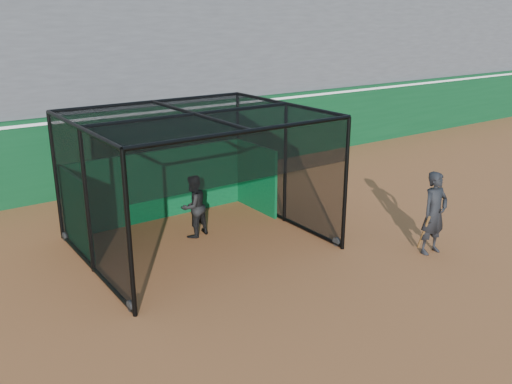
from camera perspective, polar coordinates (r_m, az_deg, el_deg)
ground at (r=11.11m, az=1.81°, el=-10.45°), size 120.00×120.00×0.00m
outfield_wall at (r=17.78m, az=-14.86°, el=4.43°), size 50.00×0.50×2.50m
grandstand at (r=20.92m, az=-19.40°, el=14.86°), size 50.00×7.85×8.95m
batting_cage at (r=12.84m, az=-6.24°, el=1.14°), size 5.36×4.60×3.18m
batter at (r=13.54m, az=-6.61°, el=-1.51°), size 0.91×0.79×1.58m
on_deck_player at (r=13.11m, az=18.25°, el=-2.14°), size 0.74×0.51×1.96m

